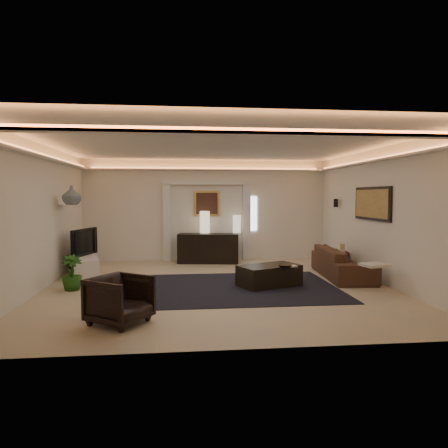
{
  "coord_description": "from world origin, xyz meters",
  "views": [
    {
      "loc": [
        -0.73,
        -8.27,
        1.87
      ],
      "look_at": [
        0.2,
        0.6,
        1.25
      ],
      "focal_mm": 32.5,
      "sensor_mm": 36.0,
      "label": 1
    }
  ],
  "objects": [
    {
      "name": "area_rug",
      "position": [
        0.4,
        -0.2,
        0.01
      ],
      "size": [
        4.0,
        3.0,
        0.01
      ],
      "primitive_type": "cube",
      "color": "black",
      "rests_on": "ground"
    },
    {
      "name": "figurine",
      "position": [
        -3.15,
        2.17,
        0.64
      ],
      "size": [
        0.19,
        0.19,
        0.43
      ],
      "primitive_type": "cylinder",
      "rotation": [
        0.0,
        0.0,
        -0.2
      ],
      "color": "black",
      "rests_on": "media_ledge"
    },
    {
      "name": "pilaster_left",
      "position": [
        -1.15,
        3.4,
        1.1
      ],
      "size": [
        0.22,
        0.2,
        2.2
      ],
      "primitive_type": "cube",
      "color": "silver",
      "rests_on": "ground"
    },
    {
      "name": "tv",
      "position": [
        -3.15,
        1.65,
        0.77
      ],
      "size": [
        1.12,
        0.46,
        0.65
      ],
      "primitive_type": "imported",
      "rotation": [
        0.0,
        0.0,
        1.28
      ],
      "color": "black",
      "rests_on": "media_ledge"
    },
    {
      "name": "lamp_left",
      "position": [
        -0.08,
        3.19,
        1.09
      ],
      "size": [
        0.35,
        0.35,
        0.62
      ],
      "primitive_type": "cylinder",
      "rotation": [
        0.0,
        0.0,
        0.35
      ],
      "color": "#FFE9BD",
      "rests_on": "console"
    },
    {
      "name": "art_panel_gold",
      "position": [
        3.44,
        0.3,
        1.7
      ],
      "size": [
        0.02,
        1.5,
        0.62
      ],
      "primitive_type": "cube",
      "color": "tan",
      "rests_on": "wall_right"
    },
    {
      "name": "wall_left",
      "position": [
        -3.5,
        0.0,
        1.45
      ],
      "size": [
        0.0,
        7.0,
        7.0
      ],
      "primitive_type": "plane",
      "rotation": [
        1.57,
        0.0,
        1.57
      ],
      "color": "silver",
      "rests_on": "ground"
    },
    {
      "name": "media_ledge",
      "position": [
        -3.12,
        1.84,
        0.23
      ],
      "size": [
        1.15,
        2.4,
        0.44
      ],
      "primitive_type": "cube",
      "rotation": [
        0.0,
        0.0,
        0.26
      ],
      "color": "silver",
      "rests_on": "ground"
    },
    {
      "name": "pilaster_right",
      "position": [
        1.15,
        3.4,
        1.1
      ],
      "size": [
        0.22,
        0.2,
        2.2
      ],
      "primitive_type": "cube",
      "color": "silver",
      "rests_on": "ground"
    },
    {
      "name": "plant",
      "position": [
        -2.9,
        -0.07,
        0.35
      ],
      "size": [
        0.53,
        0.53,
        0.7
      ],
      "primitive_type": "imported",
      "rotation": [
        0.0,
        0.0,
        0.48
      ],
      "color": "#1F5014",
      "rests_on": "ground"
    },
    {
      "name": "throw_blanket",
      "position": [
        2.94,
        -0.94,
        0.55
      ],
      "size": [
        0.56,
        0.49,
        0.05
      ],
      "primitive_type": "cube",
      "rotation": [
        0.0,
        0.0,
        0.25
      ],
      "color": "silver",
      "rests_on": "sofa"
    },
    {
      "name": "alcove_header",
      "position": [
        0.0,
        3.4,
        2.25
      ],
      "size": [
        2.52,
        0.2,
        0.12
      ],
      "primitive_type": "cube",
      "color": "silver",
      "rests_on": "wall_back"
    },
    {
      "name": "sofa",
      "position": [
        2.95,
        0.64,
        0.34
      ],
      "size": [
        2.36,
        1.08,
        0.67
      ],
      "primitive_type": "imported",
      "rotation": [
        0.0,
        0.0,
        1.49
      ],
      "color": "brown",
      "rests_on": "ground"
    },
    {
      "name": "wall_front",
      "position": [
        0.0,
        -3.5,
        1.45
      ],
      "size": [
        7.0,
        0.0,
        7.0
      ],
      "primitive_type": "plane",
      "rotation": [
        -1.57,
        0.0,
        0.0
      ],
      "color": "silver",
      "rests_on": "ground"
    },
    {
      "name": "ginger_jar",
      "position": [
        -3.15,
        1.01,
        1.88
      ],
      "size": [
        0.48,
        0.48,
        0.43
      ],
      "primitive_type": "imported",
      "rotation": [
        0.0,
        0.0,
        -0.18
      ],
      "color": "slate",
      "rests_on": "wall_niche"
    },
    {
      "name": "wall_niche",
      "position": [
        -3.44,
        1.4,
        1.65
      ],
      "size": [
        0.1,
        0.55,
        0.04
      ],
      "primitive_type": "cube",
      "color": "silver",
      "rests_on": "wall_left"
    },
    {
      "name": "wall_back",
      "position": [
        0.0,
        3.5,
        1.45
      ],
      "size": [
        7.0,
        0.0,
        7.0
      ],
      "primitive_type": "plane",
      "rotation": [
        1.57,
        0.0,
        0.0
      ],
      "color": "silver",
      "rests_on": "ground"
    },
    {
      "name": "lamp_right",
      "position": [
        0.84,
        3.18,
        1.09
      ],
      "size": [
        0.27,
        0.27,
        0.5
      ],
      "primitive_type": "cylinder",
      "rotation": [
        0.0,
        0.0,
        -0.26
      ],
      "color": "beige",
      "rests_on": "console"
    },
    {
      "name": "armchair",
      "position": [
        -1.64,
        -2.32,
        0.35
      ],
      "size": [
        1.07,
        1.06,
        0.71
      ],
      "primitive_type": "imported",
      "rotation": [
        0.0,
        0.0,
        0.98
      ],
      "color": "black",
      "rests_on": "ground"
    },
    {
      "name": "art_panel_frame",
      "position": [
        3.47,
        0.3,
        1.7
      ],
      "size": [
        0.04,
        1.64,
        0.74
      ],
      "primitive_type": "cube",
      "color": "black",
      "rests_on": "wall_right"
    },
    {
      "name": "cove_soffit",
      "position": [
        0.0,
        0.0,
        2.62
      ],
      "size": [
        7.0,
        7.0,
        0.04
      ],
      "primitive_type": "cube",
      "color": "silver",
      "rests_on": "ceiling"
    },
    {
      "name": "ceiling",
      "position": [
        0.0,
        0.0,
        2.9
      ],
      "size": [
        7.0,
        7.0,
        0.0
      ],
      "primitive_type": "plane",
      "rotation": [
        3.14,
        0.0,
        0.0
      ],
      "color": "white",
      "rests_on": "ground"
    },
    {
      "name": "wall_sconce",
      "position": [
        3.38,
        2.2,
        1.68
      ],
      "size": [
        0.12,
        0.12,
        0.22
      ],
      "primitive_type": "cylinder",
      "color": "black",
      "rests_on": "wall_right"
    },
    {
      "name": "daylight_slit",
      "position": [
        1.35,
        3.48,
        1.35
      ],
      "size": [
        0.25,
        0.03,
        1.0
      ],
      "primitive_type": "cube",
      "color": "white",
      "rests_on": "wall_back"
    },
    {
      "name": "painting_canvas",
      "position": [
        0.0,
        3.44,
        1.65
      ],
      "size": [
        0.62,
        0.02,
        0.62
      ],
      "primitive_type": "cube",
      "color": "#4C2D1E",
      "rests_on": "wall_back"
    },
    {
      "name": "coffee_table",
      "position": [
        1.07,
        -0.11,
        0.2
      ],
      "size": [
        1.41,
        1.12,
        0.46
      ],
      "primitive_type": "cube",
      "rotation": [
        0.0,
        0.0,
        0.42
      ],
      "color": "black",
      "rests_on": "ground"
    },
    {
      "name": "console",
      "position": [
        0.0,
        2.93,
        0.4
      ],
      "size": [
        1.73,
        0.76,
        0.84
      ],
      "primitive_type": "cube",
      "rotation": [
        0.0,
        0.0,
        -0.14
      ],
      "color": "black",
      "rests_on": "ground"
    },
    {
      "name": "magazine",
      "position": [
        1.45,
        -0.35,
        0.42
      ],
      "size": [
        0.27,
        0.22,
        0.03
      ],
      "primitive_type": "cube",
      "rotation": [
        0.0,
        0.0,
        0.26
      ],
      "color": "silver",
      "rests_on": "coffee_table"
    },
    {
      "name": "wall_right",
      "position": [
        3.5,
        0.0,
        1.45
      ],
      "size": [
        0.0,
        7.0,
        7.0
      ],
      "primitive_type": "plane",
      "rotation": [
        1.57,
        0.0,
        -1.57
      ],
      "color": "silver",
      "rests_on": "ground"
    },
    {
      "name": "floor",
      "position": [
        0.0,
        0.0,
        0.0
      ],
      "size": [
        7.0,
        7.0,
        0.0
      ],
      "primitive_type": "plane",
      "color": "#CDB783",
      "rests_on": "ground"
    },
    {
      "name": "painting_frame",
      "position": [
        0.0,
        3.47,
        1.65
      ],
      "size": [
        0.74,
        0.04,
        0.74
      ],
      "primitive_type": "cube",
      "color": "tan",
      "rests_on": "wall_back"
    },
    {
      "name": "throw_pillow",
      "position": [
        3.15,
        1.13,
        0.55
      ],
      "size": [
        0.25,
        0.38,
        0.37
      ],
      "primitive_type": "cube",
      "rotation": [
        0.0,
        0.0,
        -0.43
      ],
      "color": "#CEBC87",
      "rests_on": "sofa"
    },
    {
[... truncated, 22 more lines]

